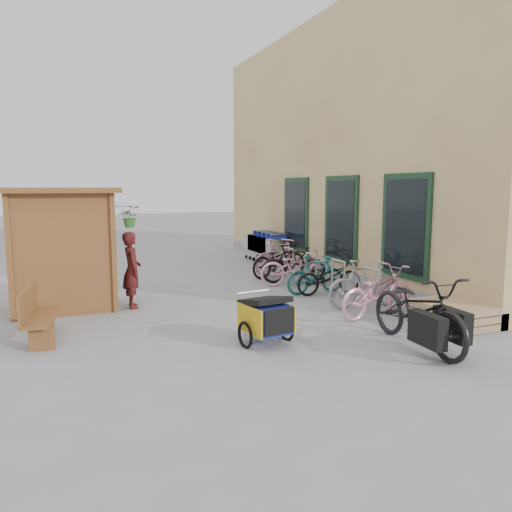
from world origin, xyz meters
name	(u,v)px	position (x,y,z in m)	size (l,w,h in m)	color
ground	(262,324)	(0.00, 0.00, 0.00)	(80.00, 80.00, 0.00)	gray
building	(402,151)	(6.49, 4.50, 3.49)	(6.07, 13.00, 7.00)	#D7C27C
kiosk	(57,232)	(-3.28, 2.47, 1.55)	(2.49, 1.65, 2.40)	brown
bike_rack	(311,267)	(2.30, 2.40, 0.52)	(0.05, 5.35, 0.86)	#A5A8AD
pallet_stack	(452,314)	(3.00, -1.40, 0.21)	(1.00, 1.20, 0.40)	tan
bench	(36,314)	(-3.67, 0.44, 0.44)	(0.61, 1.41, 0.86)	brown
shopping_carts	(264,244)	(3.00, 6.82, 0.59)	(0.57, 2.26, 1.02)	silver
child_trailer	(266,316)	(-0.41, -1.08, 0.44)	(0.84, 1.37, 0.79)	navy
cargo_bike	(419,311)	(1.63, -2.14, 0.57)	(0.91, 2.23, 1.15)	black
person_kiosk	(132,270)	(-1.93, 2.13, 0.77)	(0.56, 0.37, 1.53)	maroon
bike_0	(377,291)	(2.19, -0.35, 0.48)	(0.63, 1.82, 0.95)	pink
bike_1	(365,284)	(2.37, 0.32, 0.49)	(0.46, 1.64, 0.98)	#999A9D
bike_2	(329,277)	(2.36, 1.68, 0.41)	(0.55, 1.56, 0.82)	black
bike_3	(315,275)	(2.11, 1.86, 0.44)	(0.42, 1.48, 0.89)	#1B696D
bike_4	(296,267)	(2.15, 2.89, 0.47)	(0.63, 1.79, 0.94)	pink
bike_5	(294,264)	(2.23, 3.19, 0.49)	(0.46, 1.64, 0.99)	black
bike_6	(279,260)	(2.28, 4.15, 0.48)	(0.63, 1.81, 0.95)	black
bike_7	(278,256)	(2.43, 4.51, 0.51)	(0.48, 1.70, 1.02)	pink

